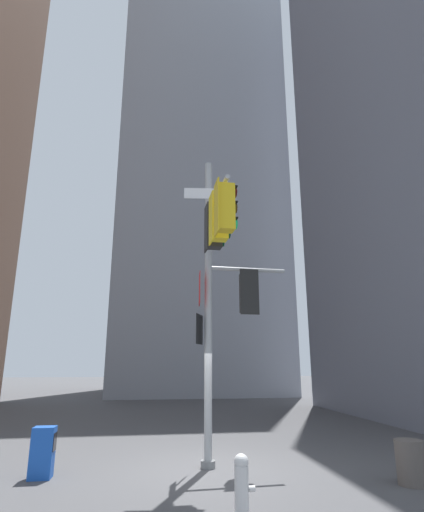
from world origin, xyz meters
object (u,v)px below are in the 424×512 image
object	(u,v)px
newspaper_box	(43,452)
trash_bin	(411,462)
fire_hydrant	(242,484)
signal_pole_assembly	(220,262)

from	to	relation	value
newspaper_box	trash_bin	size ratio (longest dim) A/B	1.22
fire_hydrant	newspaper_box	distance (m)	4.52
signal_pole_assembly	trash_bin	world-z (taller)	signal_pole_assembly
fire_hydrant	trash_bin	xyz separation A→B (m)	(3.64, 1.19, -0.07)
signal_pole_assembly	fire_hydrant	bearing A→B (deg)	-92.24
signal_pole_assembly	trash_bin	distance (m)	5.60
fire_hydrant	newspaper_box	world-z (taller)	newspaper_box
fire_hydrant	trash_bin	distance (m)	3.83
signal_pole_assembly	fire_hydrant	world-z (taller)	signal_pole_assembly
fire_hydrant	newspaper_box	size ratio (longest dim) A/B	0.92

